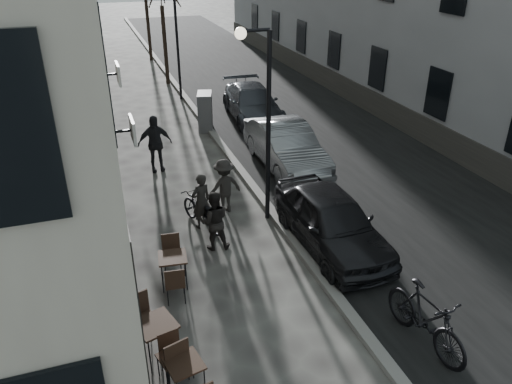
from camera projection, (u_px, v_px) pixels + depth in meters
ground at (385, 380)px, 8.69m from camera, size 120.00×120.00×0.00m
road at (271, 103)px, 23.28m from camera, size 7.30×60.00×0.00m
kerb at (194, 110)px, 22.20m from camera, size 0.25×60.00×0.12m
streetlamp_near at (262, 107)px, 12.25m from camera, size 0.90×0.28×5.09m
streetlamp_far at (173, 31)px, 22.36m from camera, size 0.90×0.28×5.09m
bistro_set_a at (185, 375)px, 8.25m from camera, size 0.68×1.45×0.83m
bistro_set_b at (157, 337)px, 8.95m from camera, size 0.90×1.68×0.96m
bistro_set_c at (173, 267)px, 10.90m from camera, size 0.67×1.53×0.88m
utility_cabinet at (205, 112)px, 19.72m from camera, size 0.79×1.11×1.50m
bicycle at (202, 211)px, 13.12m from camera, size 1.22×1.88×0.93m
cyclist_rider at (201, 201)px, 12.99m from camera, size 0.65×0.54×1.53m
pedestrian_near at (214, 221)px, 12.08m from camera, size 0.84×0.71×1.53m
pedestrian_mid at (224, 186)px, 13.72m from camera, size 1.12×0.80×1.57m
pedestrian_far at (155, 144)px, 16.12m from camera, size 1.13×0.52×1.89m
car_near at (331, 221)px, 12.18m from camera, size 1.79×4.24×1.43m
car_mid at (286, 146)px, 16.47m from camera, size 1.58×4.49×1.48m
car_far at (252, 103)px, 20.94m from camera, size 2.27×4.84×1.37m
moped at (426, 318)px, 9.20m from camera, size 0.82×2.12×1.24m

